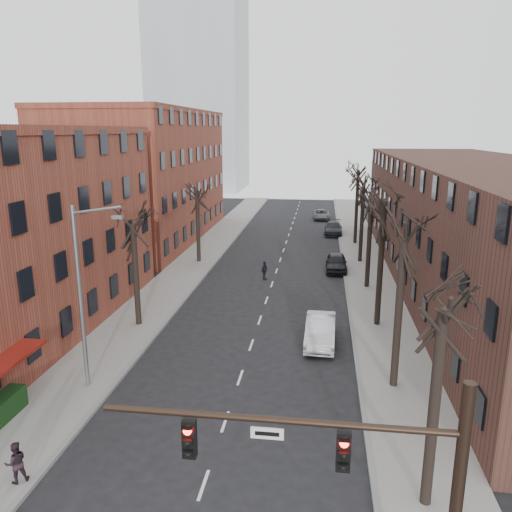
% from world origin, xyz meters
% --- Properties ---
extents(sidewalk_left, '(4.00, 90.00, 0.15)m').
position_xyz_m(sidewalk_left, '(-8.00, 35.00, 0.07)').
color(sidewalk_left, gray).
rests_on(sidewalk_left, ground).
extents(sidewalk_right, '(4.00, 90.00, 0.15)m').
position_xyz_m(sidewalk_right, '(8.00, 35.00, 0.07)').
color(sidewalk_right, gray).
rests_on(sidewalk_right, ground).
extents(building_left_far, '(12.00, 28.00, 14.00)m').
position_xyz_m(building_left_far, '(-16.00, 44.00, 7.00)').
color(building_left_far, brown).
rests_on(building_left_far, ground).
extents(building_right, '(12.00, 50.00, 10.00)m').
position_xyz_m(building_right, '(16.00, 30.00, 5.00)').
color(building_right, '#452720').
rests_on(building_right, ground).
extents(office_tower, '(18.00, 18.00, 60.00)m').
position_xyz_m(office_tower, '(-22.00, 95.00, 30.00)').
color(office_tower, '#B2B7BF').
rests_on(office_tower, ground).
extents(tree_right_a, '(5.20, 5.20, 10.00)m').
position_xyz_m(tree_right_a, '(7.60, 4.00, 0.00)').
color(tree_right_a, black).
rests_on(tree_right_a, ground).
extents(tree_right_b, '(5.20, 5.20, 10.80)m').
position_xyz_m(tree_right_b, '(7.60, 12.00, 0.00)').
color(tree_right_b, black).
rests_on(tree_right_b, ground).
extents(tree_right_c, '(5.20, 5.20, 11.60)m').
position_xyz_m(tree_right_c, '(7.60, 20.00, 0.00)').
color(tree_right_c, black).
rests_on(tree_right_c, ground).
extents(tree_right_d, '(5.20, 5.20, 10.00)m').
position_xyz_m(tree_right_d, '(7.60, 28.00, 0.00)').
color(tree_right_d, black).
rests_on(tree_right_d, ground).
extents(tree_right_e, '(5.20, 5.20, 10.80)m').
position_xyz_m(tree_right_e, '(7.60, 36.00, 0.00)').
color(tree_right_e, black).
rests_on(tree_right_e, ground).
extents(tree_right_f, '(5.20, 5.20, 11.60)m').
position_xyz_m(tree_right_f, '(7.60, 44.00, 0.00)').
color(tree_right_f, black).
rests_on(tree_right_f, ground).
extents(tree_left_a, '(5.20, 5.20, 9.50)m').
position_xyz_m(tree_left_a, '(-7.60, 18.00, 0.00)').
color(tree_left_a, black).
rests_on(tree_left_a, ground).
extents(tree_left_b, '(5.20, 5.20, 9.50)m').
position_xyz_m(tree_left_b, '(-7.60, 34.00, 0.00)').
color(tree_left_b, black).
rests_on(tree_left_b, ground).
extents(signal_mast_arm, '(8.14, 0.30, 7.20)m').
position_xyz_m(signal_mast_arm, '(5.45, -1.00, 4.40)').
color(signal_mast_arm, black).
rests_on(signal_mast_arm, ground).
extents(streetlight, '(2.45, 0.22, 9.03)m').
position_xyz_m(streetlight, '(-7.03, 10.00, 5.01)').
color(streetlight, slate).
rests_on(streetlight, ground).
extents(silver_sedan, '(1.83, 4.92, 1.61)m').
position_xyz_m(silver_sedan, '(4.00, 16.83, 0.80)').
color(silver_sedan, '#B8BAC0').
rests_on(silver_sedan, ground).
extents(parked_car_near, '(1.85, 4.56, 1.55)m').
position_xyz_m(parked_car_near, '(5.30, 32.79, 0.78)').
color(parked_car_near, black).
rests_on(parked_car_near, ground).
extents(parked_car_mid, '(2.17, 5.14, 1.48)m').
position_xyz_m(parked_car_mid, '(5.30, 49.11, 0.74)').
color(parked_car_mid, '#202229').
rests_on(parked_car_mid, ground).
extents(parked_car_far, '(2.38, 4.89, 1.34)m').
position_xyz_m(parked_car_far, '(3.84, 59.51, 0.67)').
color(parked_car_far, slate).
rests_on(parked_car_far, ground).
extents(pedestrian_b, '(0.95, 0.93, 1.54)m').
position_xyz_m(pedestrian_b, '(-6.51, 3.13, 0.92)').
color(pedestrian_b, black).
rests_on(pedestrian_b, sidewalk_left).
extents(pedestrian_crossing, '(0.70, 1.02, 1.61)m').
position_xyz_m(pedestrian_crossing, '(-0.76, 29.23, 0.81)').
color(pedestrian_crossing, black).
rests_on(pedestrian_crossing, ground).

